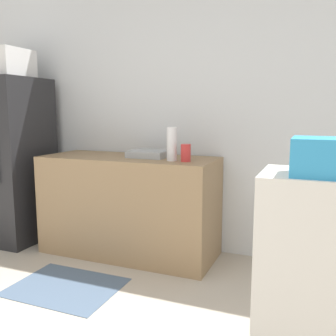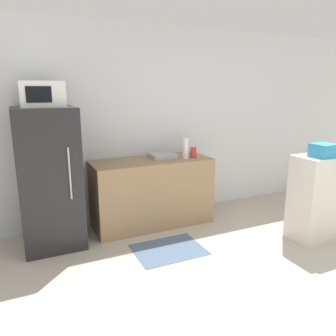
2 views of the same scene
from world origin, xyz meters
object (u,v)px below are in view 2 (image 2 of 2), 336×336
at_px(bottle_tall, 186,148).
at_px(basket, 323,150).
at_px(bottle_short, 193,152).
at_px(refrigerator, 49,179).
at_px(microwave, 42,94).

height_order(bottle_tall, basket, basket).
bearing_deg(bottle_tall, bottle_short, 0.17).
distance_m(refrigerator, bottle_short, 1.85).
xyz_separation_m(microwave, bottle_tall, (1.72, -0.01, -0.71)).
bearing_deg(microwave, bottle_tall, -0.24).
xyz_separation_m(bottle_tall, basket, (1.13, -1.20, 0.08)).
xyz_separation_m(refrigerator, bottle_short, (1.84, -0.01, 0.16)).
height_order(bottle_tall, bottle_short, bottle_tall).
distance_m(microwave, bottle_short, 2.00).
xyz_separation_m(bottle_short, basket, (1.01, -1.20, 0.15)).
bearing_deg(basket, bottle_tall, 133.18).
height_order(refrigerator, bottle_tall, refrigerator).
distance_m(microwave, basket, 3.16).
relative_size(microwave, bottle_short, 3.19).
bearing_deg(bottle_short, microwave, 179.79).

